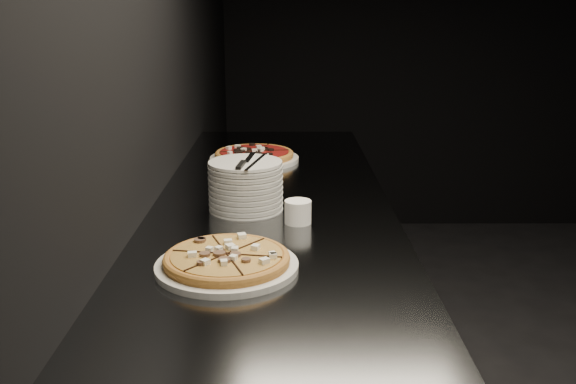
{
  "coord_description": "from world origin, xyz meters",
  "views": [
    {
      "loc": [
        -2.09,
        -1.9,
        1.51
      ],
      "look_at": [
        -2.08,
        -0.08,
        0.99
      ],
      "focal_mm": 40.0,
      "sensor_mm": 36.0,
      "label": 1
    }
  ],
  "objects_px": {
    "pizza_mushroom": "(227,261)",
    "cutlery": "(248,162)",
    "plate_stack": "(246,186)",
    "counter": "(273,338)",
    "pizza_tomato": "(254,156)",
    "ramekin": "(298,211)"
  },
  "relations": [
    {
      "from": "pizza_mushroom",
      "to": "cutlery",
      "type": "height_order",
      "value": "cutlery"
    },
    {
      "from": "plate_stack",
      "to": "pizza_mushroom",
      "type": "bearing_deg",
      "value": -92.1
    },
    {
      "from": "counter",
      "to": "cutlery",
      "type": "height_order",
      "value": "cutlery"
    },
    {
      "from": "pizza_mushroom",
      "to": "pizza_tomato",
      "type": "bearing_deg",
      "value": 89.37
    },
    {
      "from": "pizza_mushroom",
      "to": "pizza_tomato",
      "type": "relative_size",
      "value": 0.97
    },
    {
      "from": "counter",
      "to": "pizza_tomato",
      "type": "distance_m",
      "value": 0.77
    },
    {
      "from": "pizza_tomato",
      "to": "ramekin",
      "type": "xyz_separation_m",
      "value": [
        0.16,
        -0.76,
        0.01
      ]
    },
    {
      "from": "pizza_tomato",
      "to": "plate_stack",
      "type": "relative_size",
      "value": 1.6
    },
    {
      "from": "counter",
      "to": "pizza_tomato",
      "type": "height_order",
      "value": "pizza_tomato"
    },
    {
      "from": "pizza_mushroom",
      "to": "cutlery",
      "type": "xyz_separation_m",
      "value": [
        0.03,
        0.45,
        0.13
      ]
    },
    {
      "from": "ramekin",
      "to": "counter",
      "type": "bearing_deg",
      "value": 114.56
    },
    {
      "from": "counter",
      "to": "pizza_tomato",
      "type": "relative_size",
      "value": 6.9
    },
    {
      "from": "plate_stack",
      "to": "cutlery",
      "type": "xyz_separation_m",
      "value": [
        0.01,
        -0.02,
        0.08
      ]
    },
    {
      "from": "counter",
      "to": "cutlery",
      "type": "relative_size",
      "value": 10.58
    },
    {
      "from": "pizza_tomato",
      "to": "cutlery",
      "type": "xyz_separation_m",
      "value": [
        0.01,
        -0.65,
        0.13
      ]
    },
    {
      "from": "ramekin",
      "to": "plate_stack",
      "type": "bearing_deg",
      "value": 139.97
    },
    {
      "from": "counter",
      "to": "pizza_mushroom",
      "type": "height_order",
      "value": "pizza_mushroom"
    },
    {
      "from": "cutlery",
      "to": "pizza_mushroom",
      "type": "bearing_deg",
      "value": -86.68
    },
    {
      "from": "ramekin",
      "to": "pizza_mushroom",
      "type": "bearing_deg",
      "value": -117.27
    },
    {
      "from": "counter",
      "to": "cutlery",
      "type": "xyz_separation_m",
      "value": [
        -0.07,
        -0.06,
        0.61
      ]
    },
    {
      "from": "cutlery",
      "to": "ramekin",
      "type": "height_order",
      "value": "cutlery"
    },
    {
      "from": "plate_stack",
      "to": "ramekin",
      "type": "xyz_separation_m",
      "value": [
        0.16,
        -0.13,
        -0.04
      ]
    }
  ]
}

